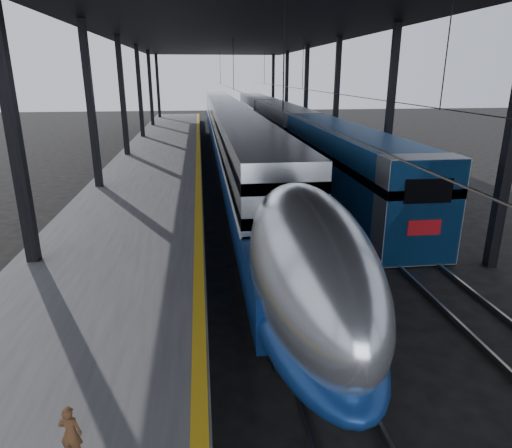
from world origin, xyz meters
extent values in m
plane|color=black|center=(0.00, 0.00, 0.00)|extent=(160.00, 160.00, 0.00)
cube|color=#4C4C4F|center=(-3.50, 20.00, 0.50)|extent=(6.00, 80.00, 1.00)
cube|color=gold|center=(-0.70, 20.00, 1.00)|extent=(0.30, 80.00, 0.01)
cube|color=slate|center=(1.28, 20.00, 0.08)|extent=(0.08, 80.00, 0.16)
cube|color=slate|center=(2.72, 20.00, 0.08)|extent=(0.08, 80.00, 0.16)
cube|color=slate|center=(6.28, 20.00, 0.08)|extent=(0.08, 80.00, 0.16)
cube|color=slate|center=(7.72, 20.00, 0.08)|extent=(0.08, 80.00, 0.16)
cube|color=black|center=(-5.80, 5.00, 4.50)|extent=(0.35, 0.35, 9.00)
cube|color=black|center=(9.60, 5.00, 4.50)|extent=(0.35, 0.35, 9.00)
cube|color=black|center=(-5.80, 15.00, 4.50)|extent=(0.35, 0.35, 9.00)
cube|color=black|center=(9.60, 15.00, 4.50)|extent=(0.35, 0.35, 9.00)
cube|color=black|center=(-5.80, 25.00, 4.50)|extent=(0.35, 0.35, 9.00)
cube|color=black|center=(9.60, 25.00, 4.50)|extent=(0.35, 0.35, 9.00)
cube|color=black|center=(-5.80, 35.00, 4.50)|extent=(0.35, 0.35, 9.00)
cube|color=black|center=(9.60, 35.00, 4.50)|extent=(0.35, 0.35, 9.00)
cube|color=black|center=(-5.80, 45.00, 4.50)|extent=(0.35, 0.35, 9.00)
cube|color=black|center=(9.60, 45.00, 4.50)|extent=(0.35, 0.35, 9.00)
cube|color=black|center=(-5.80, 55.00, 4.50)|extent=(0.35, 0.35, 9.00)
cube|color=black|center=(9.60, 55.00, 4.50)|extent=(0.35, 0.35, 9.00)
cube|color=black|center=(1.90, 20.00, 9.25)|extent=(18.00, 75.00, 0.45)
cylinder|color=slate|center=(2.00, 20.00, 5.50)|extent=(0.03, 74.00, 0.03)
cylinder|color=slate|center=(7.00, 20.00, 5.50)|extent=(0.03, 74.00, 0.03)
cube|color=silver|center=(2.00, 32.65, 2.17)|extent=(2.73, 57.00, 3.77)
cube|color=navy|center=(2.00, 31.15, 0.99)|extent=(2.81, 62.00, 1.46)
cube|color=silver|center=(2.00, 32.65, 1.74)|extent=(2.83, 57.00, 0.09)
cube|color=black|center=(2.00, 32.65, 3.25)|extent=(2.77, 57.00, 0.40)
cube|color=black|center=(2.00, 32.65, 2.17)|extent=(2.77, 57.00, 0.40)
ellipsoid|color=silver|center=(2.00, 1.15, 2.03)|extent=(2.73, 8.40, 3.77)
ellipsoid|color=navy|center=(2.00, 1.15, 0.94)|extent=(2.81, 8.40, 1.60)
ellipsoid|color=black|center=(2.00, -1.45, 2.78)|extent=(1.41, 2.20, 0.85)
cube|color=black|center=(2.00, 1.15, 0.20)|extent=(2.07, 2.60, 0.40)
cube|color=black|center=(2.00, 23.15, 0.20)|extent=(2.07, 2.60, 0.40)
cube|color=#154A8B|center=(7.00, 14.10, 1.98)|extent=(2.77, 18.00, 3.75)
cube|color=gray|center=(7.00, 5.70, 1.98)|extent=(2.81, 1.20, 3.80)
cube|color=black|center=(7.00, 5.08, 2.81)|extent=(1.68, 0.06, 0.84)
cube|color=#AD0D13|center=(7.00, 5.08, 1.53)|extent=(1.19, 0.06, 0.54)
cube|color=gray|center=(7.00, 33.10, 1.98)|extent=(2.77, 18.00, 3.75)
cube|color=gray|center=(7.00, 52.10, 1.98)|extent=(2.77, 18.00, 3.75)
cube|color=black|center=(7.00, 8.10, 0.18)|extent=(2.17, 2.40, 0.36)
cube|color=black|center=(7.00, 30.10, 0.18)|extent=(2.17, 2.40, 0.36)
imported|color=#54341C|center=(-2.58, -3.18, 1.47)|extent=(0.37, 0.27, 0.94)
camera|label=1|loc=(-0.51, -8.91, 6.53)|focal=32.00mm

